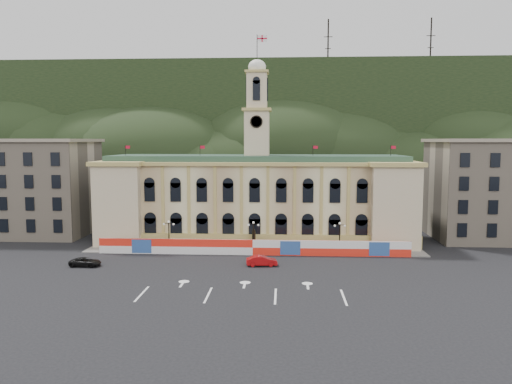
# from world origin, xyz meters

# --- Properties ---
(ground) EXTENTS (260.00, 260.00, 0.00)m
(ground) POSITION_xyz_m (0.00, 0.00, 0.00)
(ground) COLOR black
(ground) RESTS_ON ground
(lane_markings) EXTENTS (26.00, 10.00, 0.02)m
(lane_markings) POSITION_xyz_m (0.00, -5.00, 0.00)
(lane_markings) COLOR white
(lane_markings) RESTS_ON ground
(hill_ridge) EXTENTS (230.00, 80.00, 64.00)m
(hill_ridge) POSITION_xyz_m (0.03, 121.99, 19.48)
(hill_ridge) COLOR black
(hill_ridge) RESTS_ON ground
(city_hall) EXTENTS (56.20, 17.60, 37.10)m
(city_hall) POSITION_xyz_m (0.00, 27.63, 7.85)
(city_hall) COLOR beige
(city_hall) RESTS_ON ground
(side_building_left) EXTENTS (21.00, 17.00, 18.60)m
(side_building_left) POSITION_xyz_m (-43.00, 30.93, 9.33)
(side_building_left) COLOR tan
(side_building_left) RESTS_ON ground
(side_building_right) EXTENTS (21.00, 17.00, 18.60)m
(side_building_right) POSITION_xyz_m (43.00, 30.93, 9.33)
(side_building_right) COLOR tan
(side_building_right) RESTS_ON ground
(hoarding_fence) EXTENTS (50.00, 0.44, 2.50)m
(hoarding_fence) POSITION_xyz_m (0.06, 15.07, 1.25)
(hoarding_fence) COLOR red
(hoarding_fence) RESTS_ON ground
(pavement) EXTENTS (56.00, 5.50, 0.16)m
(pavement) POSITION_xyz_m (0.00, 17.75, 0.08)
(pavement) COLOR slate
(pavement) RESTS_ON ground
(statue) EXTENTS (1.40, 1.40, 3.72)m
(statue) POSITION_xyz_m (0.00, 18.00, 1.19)
(statue) COLOR #595651
(statue) RESTS_ON ground
(lamp_left) EXTENTS (1.96, 0.44, 5.15)m
(lamp_left) POSITION_xyz_m (-14.00, 17.00, 3.07)
(lamp_left) COLOR black
(lamp_left) RESTS_ON ground
(lamp_center) EXTENTS (1.96, 0.44, 5.15)m
(lamp_center) POSITION_xyz_m (0.00, 17.00, 3.07)
(lamp_center) COLOR black
(lamp_center) RESTS_ON ground
(lamp_right) EXTENTS (1.96, 0.44, 5.15)m
(lamp_right) POSITION_xyz_m (14.00, 17.00, 3.07)
(lamp_right) COLOR black
(lamp_right) RESTS_ON ground
(red_sedan) EXTENTS (2.51, 4.87, 1.50)m
(red_sedan) POSITION_xyz_m (1.76, 8.26, 0.75)
(red_sedan) COLOR #9D0B0D
(red_sedan) RESTS_ON ground
(black_suv) EXTENTS (2.14, 4.54, 1.26)m
(black_suv) POSITION_xyz_m (-23.95, 6.53, 0.63)
(black_suv) COLOR black
(black_suv) RESTS_ON ground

